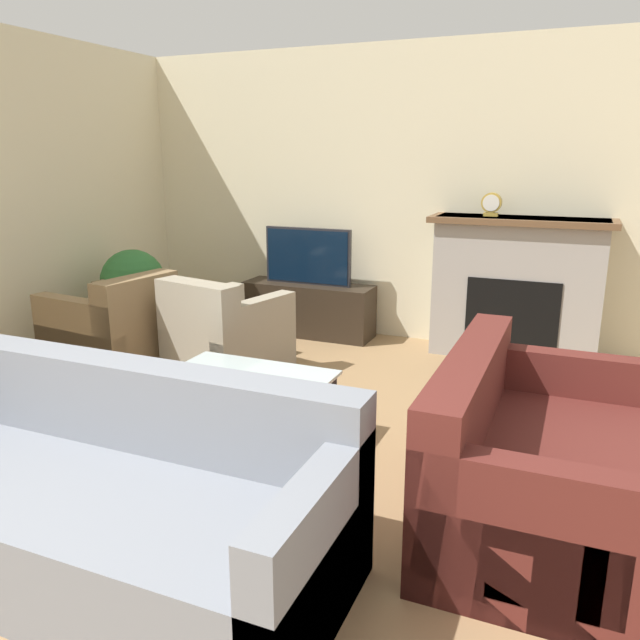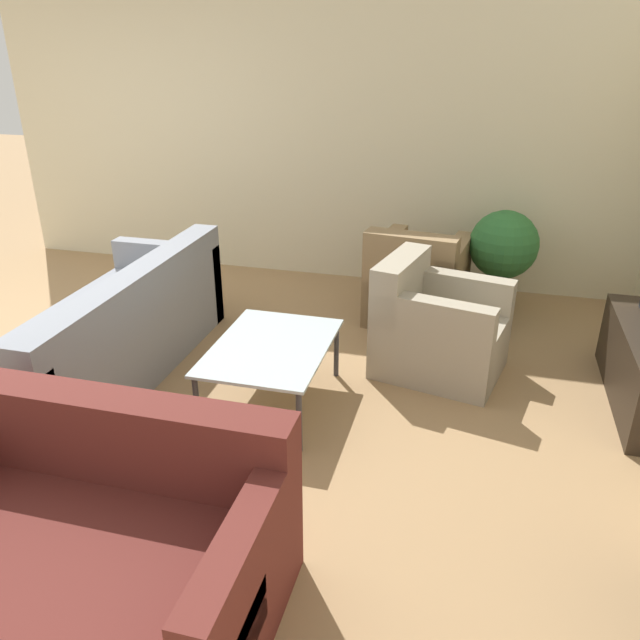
{
  "view_description": "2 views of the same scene",
  "coord_description": "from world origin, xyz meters",
  "px_view_note": "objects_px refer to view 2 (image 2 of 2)",
  "views": [
    {
      "loc": [
        1.8,
        -0.99,
        1.73
      ],
      "look_at": [
        0.28,
        2.58,
        0.7
      ],
      "focal_mm": 35.0,
      "sensor_mm": 36.0,
      "label": 1
    },
    {
      "loc": [
        3.33,
        3.29,
        2.22
      ],
      "look_at": [
        0.4,
        2.52,
        0.84
      ],
      "focal_mm": 35.0,
      "sensor_mm": 36.0,
      "label": 2
    }
  ],
  "objects_px": {
    "couch_loveseat": "(92,550)",
    "potted_plant": "(503,249)",
    "couch_sectional": "(104,340)",
    "coffee_table": "(271,350)",
    "armchair_accent": "(436,332)",
    "armchair_by_window": "(417,284)"
  },
  "relations": [
    {
      "from": "couch_loveseat",
      "to": "potted_plant",
      "type": "xyz_separation_m",
      "value": [
        -3.67,
        1.62,
        0.28
      ]
    },
    {
      "from": "couch_loveseat",
      "to": "potted_plant",
      "type": "relative_size",
      "value": 1.75
    },
    {
      "from": "couch_sectional",
      "to": "potted_plant",
      "type": "xyz_separation_m",
      "value": [
        -1.93,
        2.67,
        0.28
      ]
    },
    {
      "from": "couch_sectional",
      "to": "coffee_table",
      "type": "xyz_separation_m",
      "value": [
        0.04,
        1.25,
        0.1
      ]
    },
    {
      "from": "armchair_accent",
      "to": "coffee_table",
      "type": "bearing_deg",
      "value": 138.97
    },
    {
      "from": "couch_sectional",
      "to": "couch_loveseat",
      "type": "relative_size",
      "value": 1.47
    },
    {
      "from": "couch_loveseat",
      "to": "armchair_by_window",
      "type": "relative_size",
      "value": 1.6
    },
    {
      "from": "armchair_by_window",
      "to": "armchair_accent",
      "type": "height_order",
      "value": "same"
    },
    {
      "from": "couch_sectional",
      "to": "potted_plant",
      "type": "distance_m",
      "value": 3.31
    },
    {
      "from": "couch_sectional",
      "to": "armchair_by_window",
      "type": "height_order",
      "value": "same"
    },
    {
      "from": "potted_plant",
      "to": "coffee_table",
      "type": "bearing_deg",
      "value": -35.82
    },
    {
      "from": "coffee_table",
      "to": "potted_plant",
      "type": "distance_m",
      "value": 2.43
    },
    {
      "from": "armchair_accent",
      "to": "coffee_table",
      "type": "relative_size",
      "value": 0.97
    },
    {
      "from": "potted_plant",
      "to": "couch_sectional",
      "type": "bearing_deg",
      "value": -54.2
    },
    {
      "from": "couch_loveseat",
      "to": "coffee_table",
      "type": "bearing_deg",
      "value": 83.15
    },
    {
      "from": "couch_sectional",
      "to": "armchair_accent",
      "type": "distance_m",
      "value": 2.34
    },
    {
      "from": "couch_sectional",
      "to": "coffee_table",
      "type": "bearing_deg",
      "value": 88.17
    },
    {
      "from": "armchair_accent",
      "to": "coffee_table",
      "type": "xyz_separation_m",
      "value": [
        0.73,
        -0.98,
        0.09
      ]
    },
    {
      "from": "coffee_table",
      "to": "armchair_accent",
      "type": "bearing_deg",
      "value": 126.51
    },
    {
      "from": "coffee_table",
      "to": "potted_plant",
      "type": "height_order",
      "value": "potted_plant"
    },
    {
      "from": "armchair_by_window",
      "to": "potted_plant",
      "type": "height_order",
      "value": "potted_plant"
    },
    {
      "from": "armchair_by_window",
      "to": "armchair_accent",
      "type": "distance_m",
      "value": 0.95
    }
  ]
}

